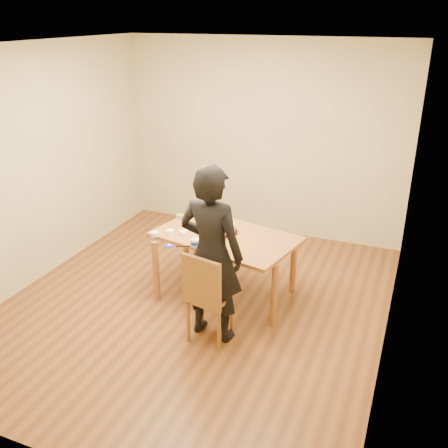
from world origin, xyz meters
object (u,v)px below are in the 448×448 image
at_px(cake_plate, 224,232).
at_px(person, 211,254).
at_px(dining_table, 226,237).
at_px(cake, 224,228).
at_px(dining_chair, 210,296).

relative_size(cake_plate, person, 0.17).
xyz_separation_m(dining_table, cake_plate, (-0.04, 0.06, 0.03)).
height_order(cake_plate, person, person).
xyz_separation_m(cake_plate, cake, (0.00, 0.00, 0.05)).
xyz_separation_m(cake, person, (0.19, -0.79, 0.07)).
distance_m(dining_chair, cake, 0.93).
bearing_deg(dining_chair, cake, 114.17).
xyz_separation_m(cake_plate, person, (0.19, -0.79, 0.12)).
height_order(dining_chair, cake, cake).
bearing_deg(dining_table, cake_plate, 138.33).
bearing_deg(person, cake, -71.84).
bearing_deg(cake_plate, dining_chair, -77.06).
distance_m(dining_table, cake, 0.11).
distance_m(dining_chair, person, 0.44).
bearing_deg(dining_table, person, -65.87).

